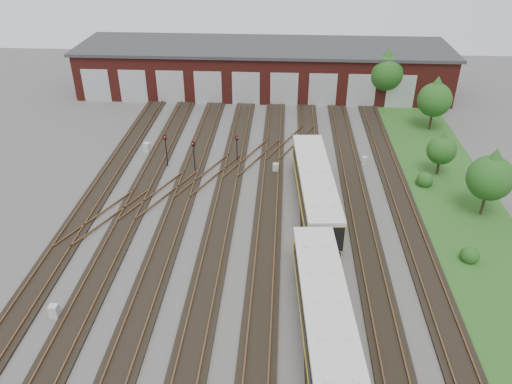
{
  "coord_description": "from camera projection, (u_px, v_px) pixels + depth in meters",
  "views": [
    {
      "loc": [
        3.18,
        -28.88,
        23.92
      ],
      "look_at": [
        0.92,
        7.9,
        2.0
      ],
      "focal_mm": 35.0,
      "sensor_mm": 36.0,
      "label": 1
    }
  ],
  "objects": [
    {
      "name": "relay_cabinet_0",
      "position": [
        54.0,
        311.0,
        32.66
      ],
      "size": [
        0.62,
        0.53,
        0.98
      ],
      "primitive_type": "cube",
      "rotation": [
        0.0,
        0.0,
        -0.07
      ],
      "color": "#B6B9BC",
      "rests_on": "ground"
    },
    {
      "name": "relay_cabinet_2",
      "position": [
        276.0,
        168.0,
        49.94
      ],
      "size": [
        0.62,
        0.54,
        0.94
      ],
      "primitive_type": "cube",
      "rotation": [
        0.0,
        0.0,
        -0.13
      ],
      "color": "#B6B9BC",
      "rests_on": "ground"
    },
    {
      "name": "tree_3",
      "position": [
        442.0,
        147.0,
        48.25
      ],
      "size": [
        2.84,
        2.84,
        4.7
      ],
      "color": "#332317",
      "rests_on": "ground"
    },
    {
      "name": "bush_1",
      "position": [
        425.0,
        178.0,
        47.51
      ],
      "size": [
        1.58,
        1.58,
        1.58
      ],
      "primitive_type": "sphere",
      "color": "#154513",
      "rests_on": "ground"
    },
    {
      "name": "tree_2",
      "position": [
        491.0,
        173.0,
        41.44
      ],
      "size": [
        3.84,
        3.84,
        6.36
      ],
      "color": "#332317",
      "rests_on": "ground"
    },
    {
      "name": "maintenance_shed",
      "position": [
        263.0,
        68.0,
        69.82
      ],
      "size": [
        51.0,
        12.5,
        6.35
      ],
      "color": "#581C16",
      "rests_on": "ground"
    },
    {
      "name": "bush_2",
      "position": [
        443.0,
        144.0,
        54.25
      ],
      "size": [
        1.45,
        1.45,
        1.45
      ],
      "primitive_type": "sphere",
      "color": "#154513",
      "rests_on": "ground"
    },
    {
      "name": "relay_cabinet_3",
      "position": [
        313.0,
        176.0,
        48.45
      ],
      "size": [
        0.58,
        0.5,
        0.92
      ],
      "primitive_type": "cube",
      "rotation": [
        0.0,
        0.0,
        -0.07
      ],
      "color": "#B6B9BC",
      "rests_on": "ground"
    },
    {
      "name": "signal_mast_0",
      "position": [
        194.0,
        153.0,
        49.13
      ],
      "size": [
        0.31,
        0.29,
        3.33
      ],
      "rotation": [
        0.0,
        0.0,
        -0.36
      ],
      "color": "black",
      "rests_on": "ground"
    },
    {
      "name": "signal_mast_1",
      "position": [
        166.0,
        147.0,
        50.09
      ],
      "size": [
        0.26,
        0.24,
        3.5
      ],
      "rotation": [
        0.0,
        0.0,
        0.03
      ],
      "color": "black",
      "rests_on": "ground"
    },
    {
      "name": "metro_train",
      "position": [
        325.0,
        322.0,
        29.8
      ],
      "size": [
        3.86,
        47.67,
        3.21
      ],
      "rotation": [
        0.0,
        0.0,
        0.07
      ],
      "color": "black",
      "rests_on": "ground"
    },
    {
      "name": "track_network",
      "position": [
        236.0,
        262.0,
        37.62
      ],
      "size": [
        30.4,
        70.0,
        0.33
      ],
      "color": "black",
      "rests_on": "ground"
    },
    {
      "name": "tree_1",
      "position": [
        435.0,
        96.0,
        57.2
      ],
      "size": [
        3.92,
        3.92,
        6.5
      ],
      "color": "#332317",
      "rests_on": "ground"
    },
    {
      "name": "signal_mast_2",
      "position": [
        237.0,
        145.0,
        51.28
      ],
      "size": [
        0.28,
        0.27,
        2.9
      ],
      "rotation": [
        0.0,
        0.0,
        0.39
      ],
      "color": "black",
      "rests_on": "ground"
    },
    {
      "name": "relay_cabinet_1",
      "position": [
        147.0,
        147.0,
        53.83
      ],
      "size": [
        0.82,
        0.76,
        1.09
      ],
      "primitive_type": "cube",
      "rotation": [
        0.0,
        0.0,
        -0.43
      ],
      "color": "#B6B9BC",
      "rests_on": "ground"
    },
    {
      "name": "bush_0",
      "position": [
        470.0,
        253.0,
        37.65
      ],
      "size": [
        1.41,
        1.41,
        1.41
      ],
      "primitive_type": "sphere",
      "color": "#154513",
      "rests_on": "ground"
    },
    {
      "name": "signal_mast_3",
      "position": [
        335.0,
        214.0,
        39.7
      ],
      "size": [
        0.29,
        0.27,
        3.38
      ],
      "rotation": [
        0.0,
        0.0,
        -0.28
      ],
      "color": "black",
      "rests_on": "ground"
    },
    {
      "name": "tree_0",
      "position": [
        386.0,
        69.0,
        63.86
      ],
      "size": [
        4.58,
        4.58,
        7.59
      ],
      "color": "#332317",
      "rests_on": "ground"
    },
    {
      "name": "grass_verge",
      "position": [
        458.0,
        205.0,
        44.73
      ],
      "size": [
        8.0,
        55.0,
        0.05
      ],
      "primitive_type": "cube",
      "color": "#214F1A",
      "rests_on": "ground"
    },
    {
      "name": "relay_cabinet_4",
      "position": [
        364.0,
        161.0,
        51.37
      ],
      "size": [
        0.6,
        0.53,
        0.87
      ],
      "primitive_type": "cube",
      "rotation": [
        0.0,
        0.0,
        -0.2
      ],
      "color": "#B6B9BC",
      "rests_on": "ground"
    },
    {
      "name": "ground",
      "position": [
        237.0,
        269.0,
        37.17
      ],
      "size": [
        120.0,
        120.0,
        0.0
      ],
      "primitive_type": "plane",
      "color": "#4B4846",
      "rests_on": "ground"
    }
  ]
}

